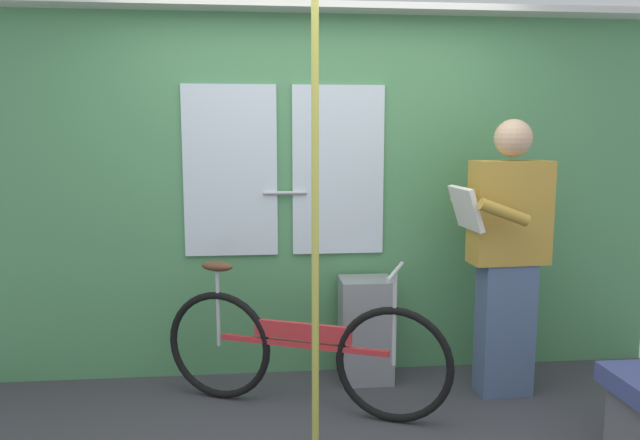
{
  "coord_description": "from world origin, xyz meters",
  "views": [
    {
      "loc": [
        -0.36,
        -2.87,
        1.61
      ],
      "look_at": [
        -0.04,
        0.37,
        1.15
      ],
      "focal_mm": 34.01,
      "sensor_mm": 36.0,
      "label": 1
    }
  ],
  "objects": [
    {
      "name": "trash_bin_by_wall",
      "position": [
        0.31,
        0.9,
        0.34
      ],
      "size": [
        0.34,
        0.28,
        0.68
      ],
      "primitive_type": "cube",
      "color": "gray",
      "rests_on": "ground_plane"
    },
    {
      "name": "train_door_wall",
      "position": [
        -0.01,
        1.11,
        1.25
      ],
      "size": [
        4.7,
        0.28,
        2.4
      ],
      "color": "#4C8C56",
      "rests_on": "ground_plane"
    },
    {
      "name": "handrail_pole",
      "position": [
        -0.1,
        -0.0,
        1.18
      ],
      "size": [
        0.04,
        0.04,
        2.36
      ],
      "primitive_type": "cylinder",
      "color": "#C6C14C",
      "rests_on": "ground_plane"
    },
    {
      "name": "passenger_reading_newspaper",
      "position": [
        1.12,
        0.61,
        0.9
      ],
      "size": [
        0.58,
        0.51,
        1.7
      ],
      "rotation": [
        0.0,
        0.0,
        3.2
      ],
      "color": "slate",
      "rests_on": "ground_plane"
    },
    {
      "name": "bicycle_near_door",
      "position": [
        -0.14,
        0.51,
        0.36
      ],
      "size": [
        1.62,
        0.77,
        0.88
      ],
      "rotation": [
        0.0,
        0.0,
        -0.4
      ],
      "color": "black",
      "rests_on": "ground_plane"
    }
  ]
}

